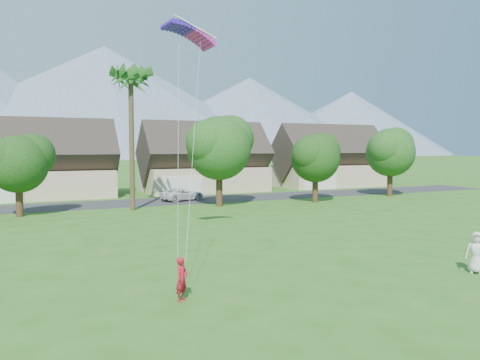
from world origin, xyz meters
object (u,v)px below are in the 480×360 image
kite_flyer (182,279)px  watcher (477,252)px  parafoil_kite (190,31)px  parked_car (183,194)px

kite_flyer → watcher: bearing=-51.0°
watcher → parafoil_kite: parafoil_kite is taller
kite_flyer → watcher: 13.06m
parafoil_kite → parked_car: bearing=56.7°
watcher → parked_car: size_ratio=0.40×
kite_flyer → parafoil_kite: size_ratio=0.50×
parked_car → parafoil_kite: (-6.55, -22.53, 11.01)m
parked_car → parafoil_kite: bearing=145.5°
watcher → parked_car: 32.59m
watcher → parafoil_kite: 17.63m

